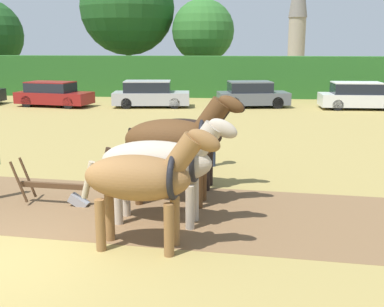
{
  "coord_description": "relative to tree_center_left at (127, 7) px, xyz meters",
  "views": [
    {
      "loc": [
        4.03,
        -7.14,
        3.63
      ],
      "look_at": [
        2.83,
        3.82,
        1.1
      ],
      "focal_mm": 45.0,
      "sensor_mm": 36.0,
      "label": 1
    }
  ],
  "objects": [
    {
      "name": "hedgerow",
      "position": [
        5.16,
        -4.67,
        -4.96
      ],
      "size": [
        58.58,
        1.51,
        2.79
      ],
      "primitive_type": "cube",
      "color": "#286023",
      "rests_on": "ground"
    },
    {
      "name": "parked_car_center_right",
      "position": [
        9.62,
        -9.86,
        -5.63
      ],
      "size": [
        4.31,
        2.58,
        1.5
      ],
      "rotation": [
        0.0,
        0.0,
        0.2
      ],
      "color": "#565B66",
      "rests_on": "ground"
    },
    {
      "name": "farmer_beside_team",
      "position": [
        8.21,
        -23.99,
        -5.35
      ],
      "size": [
        0.55,
        0.46,
        1.71
      ],
      "rotation": [
        0.0,
        0.0,
        -0.91
      ],
      "color": "#28334C",
      "rests_on": "ground"
    },
    {
      "name": "parked_car_center_left",
      "position": [
        -2.0,
        -10.77,
        -5.65
      ],
      "size": [
        4.61,
        2.45,
        1.45
      ],
      "rotation": [
        0.0,
        0.0,
        -0.17
      ],
      "color": "maroon",
      "rests_on": "ground"
    },
    {
      "name": "tree_center_left",
      "position": [
        0.0,
        0.0,
        0.0
      ],
      "size": [
        7.32,
        7.32,
        10.02
      ],
      "color": "#423323",
      "rests_on": "ground"
    },
    {
      "name": "tree_center",
      "position": [
        5.94,
        -0.67,
        -1.81
      ],
      "size": [
        4.71,
        4.71,
        6.92
      ],
      "color": "#4C3823",
      "rests_on": "ground"
    },
    {
      "name": "draft_horse_trail_left",
      "position": [
        7.66,
        -27.41,
        -4.86
      ],
      "size": [
        2.88,
        1.18,
        2.6
      ],
      "rotation": [
        0.0,
        0.0,
        -0.08
      ],
      "color": "#513319",
      "rests_on": "ground"
    },
    {
      "name": "draft_horse_trail_right",
      "position": [
        7.76,
        -26.11,
        -4.99
      ],
      "size": [
        2.75,
        1.05,
        2.42
      ],
      "rotation": [
        0.0,
        0.0,
        -0.08
      ],
      "color": "black",
      "rests_on": "ground"
    },
    {
      "name": "draft_horse_lead_left",
      "position": [
        7.45,
        -30.02,
        -5.04
      ],
      "size": [
        2.6,
        1.01,
        2.31
      ],
      "rotation": [
        0.0,
        0.0,
        -0.08
      ],
      "color": "brown",
      "rests_on": "ground"
    },
    {
      "name": "parked_car_center",
      "position": [
        3.73,
        -10.44,
        -5.62
      ],
      "size": [
        4.58,
        2.31,
        1.53
      ],
      "rotation": [
        0.0,
        0.0,
        0.11
      ],
      "color": "#A8A8B2",
      "rests_on": "ground"
    },
    {
      "name": "church_spire",
      "position": [
        15.51,
        24.93,
        1.52
      ],
      "size": [
        2.32,
        2.32,
        15.04
      ],
      "color": "gray",
      "rests_on": "ground"
    },
    {
      "name": "plowed_furrow_strip",
      "position": [
        3.58,
        -27.75,
        -6.35
      ],
      "size": [
        26.36,
        5.88,
        0.01
      ],
      "primitive_type": "cube",
      "rotation": [
        0.0,
        0.0,
        -0.08
      ],
      "color": "brown",
      "rests_on": "ground"
    },
    {
      "name": "parked_car_right",
      "position": [
        15.59,
        -10.03,
        -5.63
      ],
      "size": [
        4.47,
        1.94,
        1.51
      ],
      "rotation": [
        0.0,
        0.0,
        0.03
      ],
      "color": "silver",
      "rests_on": "ground"
    },
    {
      "name": "plow",
      "position": [
        4.98,
        -27.86,
        -6.02
      ],
      "size": [
        1.8,
        0.49,
        1.13
      ],
      "rotation": [
        0.0,
        0.0,
        -0.08
      ],
      "color": "#4C331E",
      "rests_on": "ground"
    },
    {
      "name": "draft_horse_lead_right",
      "position": [
        7.55,
        -28.71,
        -5.06
      ],
      "size": [
        2.94,
        1.09,
        2.29
      ],
      "rotation": [
        0.0,
        0.0,
        -0.08
      ],
      "color": "#B2A38E",
      "rests_on": "ground"
    },
    {
      "name": "ground_plane",
      "position": [
        5.16,
        -30.87,
        -6.35
      ],
      "size": [
        240.0,
        240.0,
        0.0
      ],
      "primitive_type": "plane",
      "color": "#998447"
    }
  ]
}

